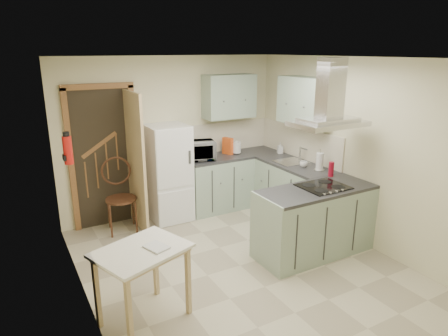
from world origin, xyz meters
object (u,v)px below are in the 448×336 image
extractor_hood (328,123)px  microwave (198,151)px  fridge (169,173)px  peninsula (315,221)px  drop_leaf_table (144,285)px  bentwood_chair (121,199)px

extractor_hood → microwave: (-0.83, 1.97, -0.67)m
fridge → extractor_hood: 2.57m
peninsula → drop_leaf_table: 2.40m
extractor_hood → bentwood_chair: bearing=138.3°
drop_leaf_table → peninsula: bearing=-14.0°
fridge → peninsula: bearing=-58.3°
bentwood_chair → microwave: bearing=13.0°
fridge → bentwood_chair: fridge is taller
fridge → bentwood_chair: bearing=-173.2°
peninsula → extractor_hood: 1.27m
fridge → peninsula: size_ratio=0.97×
peninsula → bentwood_chair: bentwood_chair is taller
fridge → bentwood_chair: 0.83m
peninsula → bentwood_chair: size_ratio=1.56×
extractor_hood → drop_leaf_table: (-2.49, -0.24, -1.33)m
peninsula → extractor_hood: size_ratio=1.72×
drop_leaf_table → bentwood_chair: size_ratio=0.84×
extractor_hood → microwave: extractor_hood is taller
extractor_hood → microwave: bearing=112.8°
fridge → microwave: (0.50, -0.01, 0.30)m
fridge → drop_leaf_table: 2.53m
fridge → extractor_hood: size_ratio=1.67×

